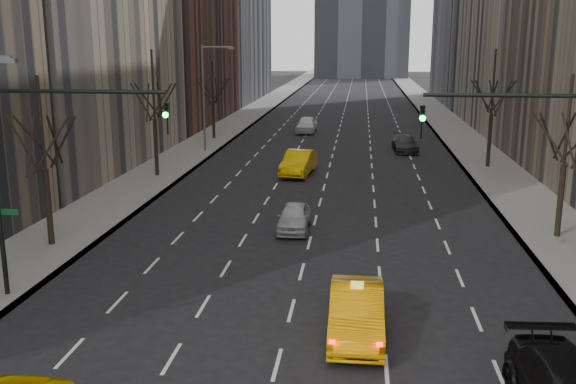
% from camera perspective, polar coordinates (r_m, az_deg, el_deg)
% --- Properties ---
extents(sidewalk_left, '(4.50, 320.00, 0.15)m').
position_cam_1_polar(sidewalk_left, '(81.21, -3.91, 6.62)').
color(sidewalk_left, slate).
rests_on(sidewalk_left, ground).
extents(sidewalk_right, '(4.50, 320.00, 0.15)m').
position_cam_1_polar(sidewalk_right, '(80.51, 13.62, 6.22)').
color(sidewalk_right, slate).
rests_on(sidewalk_right, ground).
extents(tree_lw_b, '(3.36, 3.50, 7.82)m').
position_cam_1_polar(tree_lw_b, '(31.39, -20.77, 1.89)').
color(tree_lw_b, black).
rests_on(tree_lw_b, ground).
extents(tree_lw_c, '(3.36, 3.50, 8.74)m').
position_cam_1_polar(tree_lw_c, '(45.96, -11.76, 6.24)').
color(tree_lw_c, black).
rests_on(tree_lw_c, ground).
extents(tree_lw_d, '(3.36, 3.50, 7.36)m').
position_cam_1_polar(tree_lw_d, '(63.26, -6.67, 7.85)').
color(tree_lw_d, black).
rests_on(tree_lw_d, ground).
extents(tree_rw_b, '(3.36, 3.50, 7.82)m').
position_cam_1_polar(tree_rw_b, '(33.31, 23.32, 2.28)').
color(tree_rw_b, black).
rests_on(tree_rw_b, ground).
extents(tree_rw_c, '(3.36, 3.50, 8.74)m').
position_cam_1_polar(tree_rw_c, '(50.58, 17.62, 6.52)').
color(tree_rw_c, black).
rests_on(tree_rw_c, ground).
extents(traffic_mast_left, '(6.69, 0.39, 8.00)m').
position_cam_1_polar(traffic_mast_left, '(24.52, -21.38, 3.07)').
color(traffic_mast_left, black).
rests_on(traffic_mast_left, ground).
extents(traffic_mast_right, '(6.69, 0.39, 8.00)m').
position_cam_1_polar(traffic_mast_right, '(22.75, 23.80, 2.12)').
color(traffic_mast_right, black).
rests_on(traffic_mast_right, ground).
extents(streetlight_far, '(2.83, 0.22, 9.00)m').
position_cam_1_polar(streetlight_far, '(56.04, -7.19, 9.26)').
color(streetlight_far, slate).
rests_on(streetlight_far, ground).
extents(taxi_sedan, '(1.77, 4.98, 1.64)m').
position_cam_1_polar(taxi_sedan, '(21.44, 6.11, -10.53)').
color(taxi_sedan, '#F29A05').
rests_on(taxi_sedan, ground).
extents(silver_sedan_ahead, '(1.64, 3.98, 1.35)m').
position_cam_1_polar(silver_sedan_ahead, '(32.76, 0.54, -2.25)').
color(silver_sedan_ahead, '#ADAFB5').
rests_on(silver_sedan_ahead, ground).
extents(far_taxi, '(2.39, 5.40, 1.72)m').
position_cam_1_polar(far_taxi, '(46.41, 0.95, 2.62)').
color(far_taxi, '#FFC105').
rests_on(far_taxi, ground).
extents(far_suv_grey, '(2.27, 4.98, 1.41)m').
position_cam_1_polar(far_suv_grey, '(57.08, 10.35, 4.26)').
color(far_suv_grey, '#2E2D32').
rests_on(far_suv_grey, ground).
extents(far_car_white, '(2.17, 5.02, 1.69)m').
position_cam_1_polar(far_car_white, '(68.08, 1.67, 6.01)').
color(far_car_white, white).
rests_on(far_car_white, ground).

